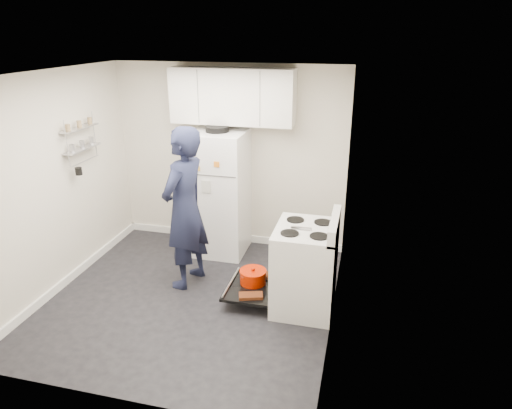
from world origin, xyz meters
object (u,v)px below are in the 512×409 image
(open_oven_door, at_px, (252,282))
(refrigerator, at_px, (219,193))
(person, at_px, (185,209))
(electric_range, at_px, (304,268))

(open_oven_door, height_order, refrigerator, refrigerator)
(open_oven_door, relative_size, person, 0.37)
(electric_range, bearing_deg, refrigerator, 140.18)
(electric_range, xyz_separation_m, open_oven_door, (-0.59, 0.04, -0.27))
(open_oven_door, bearing_deg, refrigerator, 124.49)
(electric_range, height_order, refrigerator, refrigerator)
(open_oven_door, xyz_separation_m, person, (-0.84, 0.14, 0.77))
(open_oven_door, bearing_deg, person, 170.61)
(open_oven_door, bearing_deg, electric_range, -3.63)
(open_oven_door, distance_m, person, 1.15)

